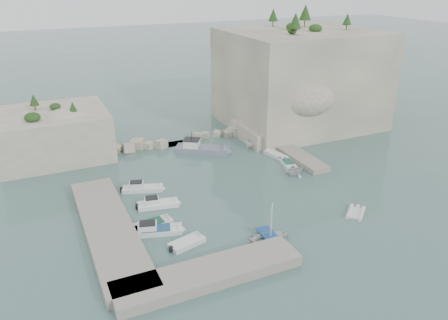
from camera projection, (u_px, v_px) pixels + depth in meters
name	position (u px, v px, depth m)	size (l,w,h in m)	color
ground	(244.00, 199.00, 55.04)	(400.00, 400.00, 0.00)	#4A6F69
cliff_east	(300.00, 78.00, 79.67)	(26.00, 22.00, 17.00)	beige
cliff_terrace	(264.00, 132.00, 74.55)	(8.00, 10.00, 2.50)	beige
outcrop_west	(54.00, 134.00, 66.89)	(16.00, 14.00, 7.00)	beige
quay_west	(109.00, 229.00, 47.49)	(5.00, 24.00, 1.10)	#9E9689
quay_south	(209.00, 273.00, 40.57)	(18.00, 4.00, 1.10)	#9E9689
ledge_east	(292.00, 152.00, 68.39)	(3.00, 16.00, 0.80)	#9E9689
breakwater	(179.00, 139.00, 72.76)	(28.00, 3.00, 1.40)	beige
motorboat_a	(143.00, 191.00, 57.16)	(5.73, 1.70, 1.40)	silver
motorboat_b	(158.00, 206.00, 53.31)	(5.41, 1.77, 1.40)	white
motorboat_c	(153.00, 226.00, 49.11)	(4.79, 1.74, 0.70)	silver
motorboat_d	(156.00, 233.00, 47.90)	(6.32, 1.88, 1.40)	white
motorboat_e	(187.00, 245.00, 45.75)	(4.17, 1.71, 0.70)	silver
rowboat	(270.00, 240.00, 46.51)	(3.22, 4.50, 0.93)	white
inflatable_dinghy	(355.00, 214.00, 51.61)	(3.60, 1.74, 0.44)	silver
tender_east_a	(294.00, 174.00, 61.69)	(2.82, 3.27, 1.72)	silver
tender_east_b	(288.00, 165.00, 64.73)	(4.44, 1.51, 0.70)	white
tender_east_c	(275.00, 156.00, 67.83)	(4.49, 1.45, 0.70)	silver
tender_east_d	(257.00, 147.00, 71.52)	(1.76, 4.67, 1.80)	white
work_boat	(202.00, 152.00, 69.42)	(9.26, 2.74, 2.20)	slate
rowboat_mast	(271.00, 220.00, 45.49)	(0.10, 0.10, 4.20)	white
vegetation	(274.00, 25.00, 75.14)	(53.48, 13.88, 13.40)	#1E4219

